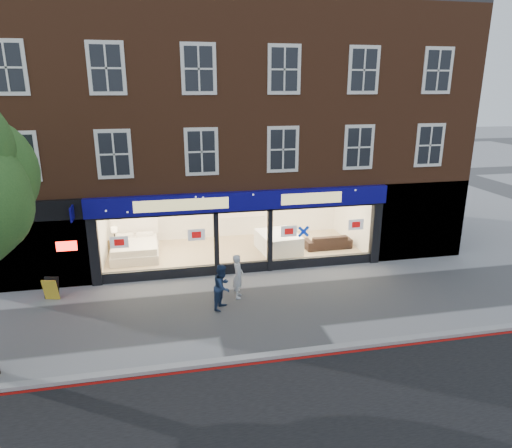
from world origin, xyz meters
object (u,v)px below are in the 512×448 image
object	(u,v)px
a_board	(51,289)
sofa	(327,241)
mattress_stack	(278,242)
pedestrian_blue	(222,287)
display_bed	(135,248)
pedestrian_grey	(238,276)

from	to	relation	value
a_board	sofa	bearing A→B (deg)	28.25
mattress_stack	sofa	xyz separation A→B (m)	(2.25, -0.10, -0.09)
mattress_stack	pedestrian_blue	xyz separation A→B (m)	(-3.10, -4.69, 0.27)
mattress_stack	sofa	distance (m)	2.25
display_bed	mattress_stack	bearing A→B (deg)	-6.19
pedestrian_blue	pedestrian_grey	bearing A→B (deg)	-9.32
pedestrian_grey	sofa	bearing A→B (deg)	-40.07
mattress_stack	pedestrian_grey	world-z (taller)	pedestrian_grey
sofa	pedestrian_grey	size ratio (longest dim) A/B	1.33
display_bed	sofa	xyz separation A→B (m)	(8.36, -0.68, -0.07)
a_board	pedestrian_grey	world-z (taller)	pedestrian_grey
pedestrian_grey	pedestrian_blue	size ratio (longest dim) A/B	1.02
display_bed	a_board	bearing A→B (deg)	-128.45
display_bed	pedestrian_blue	xyz separation A→B (m)	(3.01, -5.27, 0.29)
display_bed	mattress_stack	size ratio (longest dim) A/B	1.10
display_bed	a_board	xyz separation A→B (m)	(-2.65, -3.43, -0.08)
sofa	a_board	xyz separation A→B (m)	(-11.01, -2.75, -0.01)
display_bed	sofa	bearing A→B (deg)	-5.39
display_bed	mattress_stack	world-z (taller)	display_bed
pedestrian_blue	sofa	bearing A→B (deg)	-17.13
display_bed	sofa	world-z (taller)	display_bed
pedestrian_grey	pedestrian_blue	distance (m)	0.97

